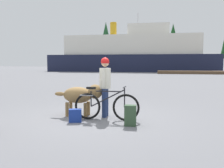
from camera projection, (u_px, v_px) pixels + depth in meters
ground_plane at (93, 119)px, 7.01m from camera, size 160.00×160.00×0.00m
bicycle at (106, 106)px, 6.78m from camera, size 1.77×0.44×0.91m
person_cyclist at (105, 81)px, 7.18m from camera, size 0.32×0.53×1.68m
dog at (81, 95)px, 7.33m from camera, size 1.44×0.55×0.92m
backpack at (130, 115)px, 6.19m from camera, size 0.29×0.21×0.51m
handbag_pannier at (75, 116)px, 6.58m from camera, size 0.36×0.26×0.34m
dock_pier at (205, 72)px, 33.66m from camera, size 12.31×2.19×0.40m
ferry_boat at (133, 54)px, 43.39m from camera, size 27.60×7.97×8.38m
sailboat_moored at (137, 68)px, 42.96m from camera, size 7.28×2.04×9.75m
pine_tree_far_left at (106, 39)px, 55.76m from camera, size 3.29×3.29×10.34m
pine_tree_center at (173, 39)px, 52.56m from camera, size 2.99×2.99×9.49m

